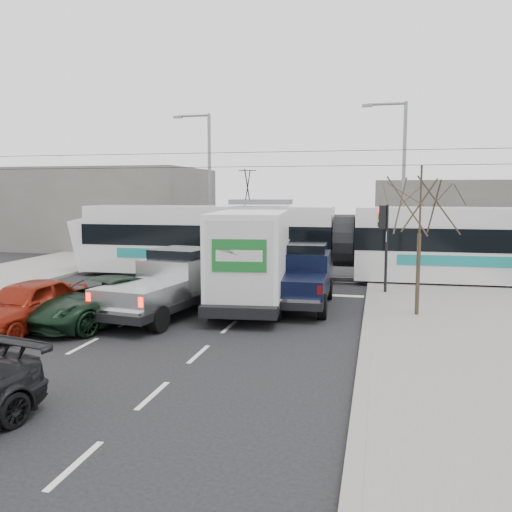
% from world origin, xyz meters
% --- Properties ---
extents(ground, '(120.00, 120.00, 0.00)m').
position_xyz_m(ground, '(0.00, 0.00, 0.00)').
color(ground, black).
rests_on(ground, ground).
extents(sidewalk_right, '(6.00, 60.00, 0.15)m').
position_xyz_m(sidewalk_right, '(9.00, 0.00, 0.07)').
color(sidewalk_right, gray).
rests_on(sidewalk_right, ground).
extents(rails, '(60.00, 1.60, 0.03)m').
position_xyz_m(rails, '(0.00, 10.00, 0.01)').
color(rails, '#33302D').
rests_on(rails, ground).
extents(building_left, '(14.00, 10.00, 6.00)m').
position_xyz_m(building_left, '(-14.00, 22.00, 3.00)').
color(building_left, slate).
rests_on(building_left, ground).
extents(building_right, '(12.00, 10.00, 5.00)m').
position_xyz_m(building_right, '(12.00, 24.00, 2.50)').
color(building_right, slate).
rests_on(building_right, ground).
extents(bare_tree, '(2.40, 2.40, 5.00)m').
position_xyz_m(bare_tree, '(7.60, 2.50, 3.79)').
color(bare_tree, '#47382B').
rests_on(bare_tree, ground).
extents(traffic_signal, '(0.44, 0.44, 3.60)m').
position_xyz_m(traffic_signal, '(6.47, 6.50, 2.74)').
color(traffic_signal, black).
rests_on(traffic_signal, ground).
extents(street_lamp_near, '(2.38, 0.25, 9.00)m').
position_xyz_m(street_lamp_near, '(7.31, 14.00, 5.11)').
color(street_lamp_near, slate).
rests_on(street_lamp_near, ground).
extents(street_lamp_far, '(2.38, 0.25, 9.00)m').
position_xyz_m(street_lamp_far, '(-4.19, 16.00, 5.11)').
color(street_lamp_far, slate).
rests_on(street_lamp_far, ground).
extents(catenary, '(60.00, 0.20, 7.00)m').
position_xyz_m(catenary, '(0.00, 10.00, 3.88)').
color(catenary, black).
rests_on(catenary, ground).
extents(tram, '(26.03, 2.96, 5.31)m').
position_xyz_m(tram, '(4.63, 9.76, 1.88)').
color(tram, silver).
rests_on(tram, ground).
extents(silver_pickup, '(3.03, 6.43, 2.24)m').
position_xyz_m(silver_pickup, '(-0.80, 1.33, 1.12)').
color(silver_pickup, black).
rests_on(silver_pickup, ground).
extents(box_truck, '(3.15, 7.35, 3.57)m').
position_xyz_m(box_truck, '(1.76, 2.92, 1.76)').
color(box_truck, black).
rests_on(box_truck, ground).
extents(navy_pickup, '(2.26, 5.48, 2.28)m').
position_xyz_m(navy_pickup, '(3.50, 3.76, 1.13)').
color(navy_pickup, black).
rests_on(navy_pickup, ground).
extents(green_car, '(4.11, 5.85, 1.48)m').
position_xyz_m(green_car, '(-2.55, -0.41, 0.74)').
color(green_car, black).
rests_on(green_car, ground).
extents(red_car, '(2.27, 4.77, 1.57)m').
position_xyz_m(red_car, '(-4.33, -1.74, 0.79)').
color(red_car, maroon).
rests_on(red_car, ground).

